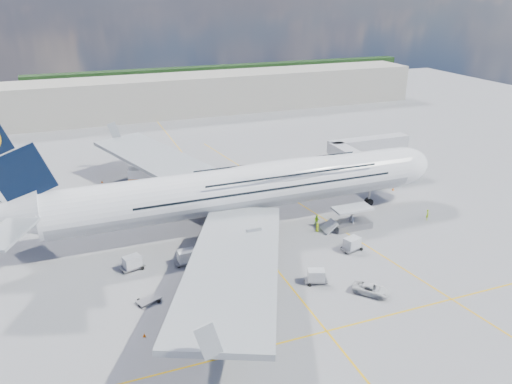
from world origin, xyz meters
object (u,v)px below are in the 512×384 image
object	(u,v)px
cone_nose	(393,189)
catering_truck_inner	(147,179)
cargo_loader	(351,221)
service_van	(371,289)
dolly_back	(132,262)
catering_truck_outer	(147,154)
cone_wing_left_inner	(152,198)
dolly_row_a	(186,257)
cone_wing_left_outer	(102,182)
airliner	(243,188)
crew_van	(317,227)
dolly_nose_far	(352,244)
crew_nose	(428,215)
baggage_tug	(227,261)
crew_loader	(317,220)
jet_bridge	(362,150)
cone_wing_right_outer	(144,335)
crew_tug	(274,277)
crew_wing	(238,285)
dolly_row_b	(149,300)
dolly_nose_near	(316,276)
dolly_row_c	(250,288)
cone_wing_right_inner	(270,265)

from	to	relation	value
cone_nose	catering_truck_inner	bearing A→B (deg)	158.22
cargo_loader	service_van	xyz separation A→B (m)	(-7.66, -18.09, -0.58)
dolly_back	cone_nose	bearing A→B (deg)	-4.26
catering_truck_outer	cone_wing_left_inner	distance (m)	22.85
dolly_row_a	cone_wing_left_outer	size ratio (longest dim) A/B	6.66
airliner	crew_van	size ratio (longest dim) A/B	50.59
dolly_nose_far	crew_van	xyz separation A→B (m)	(-1.99, 7.62, -0.35)
crew_nose	baggage_tug	bearing A→B (deg)	130.01
dolly_row_a	crew_loader	xyz separation A→B (m)	(23.57, 4.54, -0.17)
jet_bridge	dolly_back	distance (m)	52.76
airliner	cone_wing_right_outer	bearing A→B (deg)	-131.10
dolly_row_a	crew_tug	world-z (taller)	dolly_row_a
crew_tug	cone_wing_left_outer	distance (m)	51.33
jet_bridge	baggage_tug	distance (m)	42.99
airliner	crew_wing	xyz separation A→B (m)	(-7.18, -18.23, -6.04)
crew_wing	crew_nose	bearing A→B (deg)	-77.46
dolly_row_b	baggage_tug	size ratio (longest dim) A/B	1.16
dolly_nose_near	cone_wing_right_outer	xyz separation A→B (m)	(-23.75, -3.16, -0.81)
jet_bridge	cargo_loader	xyz separation A→B (m)	(-12.99, -18.04, -5.60)
dolly_row_a	dolly_back	distance (m)	7.70
dolly_row_b	crew_tug	size ratio (longest dim) A/B	1.80
dolly_nose_far	dolly_nose_near	distance (m)	11.21
dolly_nose_far	catering_truck_outer	world-z (taller)	catering_truck_outer
crew_nose	cone_wing_right_outer	size ratio (longest dim) A/B	4.06
crew_van	cone_wing_left_inner	distance (m)	32.89
crew_van	dolly_nose_far	bearing A→B (deg)	178.23
crew_tug	cone_wing_right_outer	bearing A→B (deg)	171.40
baggage_tug	catering_truck_inner	world-z (taller)	catering_truck_inner
dolly_row_c	cone_wing_right_inner	world-z (taller)	dolly_row_c
dolly_row_b	dolly_nose_far	size ratio (longest dim) A/B	0.91
baggage_tug	cone_wing_right_outer	bearing A→B (deg)	-146.58
crew_tug	cone_wing_right_outer	world-z (taller)	crew_tug
crew_loader	crew_van	distance (m)	2.24
crew_van	dolly_row_a	bearing A→B (deg)	80.00
cone_wing_right_inner	dolly_row_b	bearing A→B (deg)	-171.33
airliner	crew_nose	world-z (taller)	airliner
dolly_back	service_van	xyz separation A→B (m)	(28.37, -17.50, -0.43)
catering_truck_outer	cone_nose	xyz separation A→B (m)	(42.75, -35.22, -1.60)
dolly_row_c	dolly_nose_near	size ratio (longest dim) A/B	0.87
cone_nose	catering_truck_outer	bearing A→B (deg)	140.52
dolly_nose_near	cone_nose	bearing A→B (deg)	59.81
dolly_row_c	crew_wing	xyz separation A→B (m)	(-1.18, 1.35, -0.09)
catering_truck_inner	crew_loader	xyz separation A→B (m)	(24.01, -27.12, -1.10)
service_van	cone_wing_right_inner	bearing A→B (deg)	87.02
dolly_nose_near	cone_wing_left_inner	distance (m)	40.48
crew_loader	crew_wing	distance (m)	23.42
cone_wing_right_inner	cone_wing_left_outer	bearing A→B (deg)	114.44
baggage_tug	cone_wing_right_outer	distance (m)	18.14
dolly_row_a	service_van	xyz separation A→B (m)	(20.77, -16.29, -0.49)
catering_truck_inner	crew_wing	xyz separation A→B (m)	(5.13, -40.97, -1.26)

